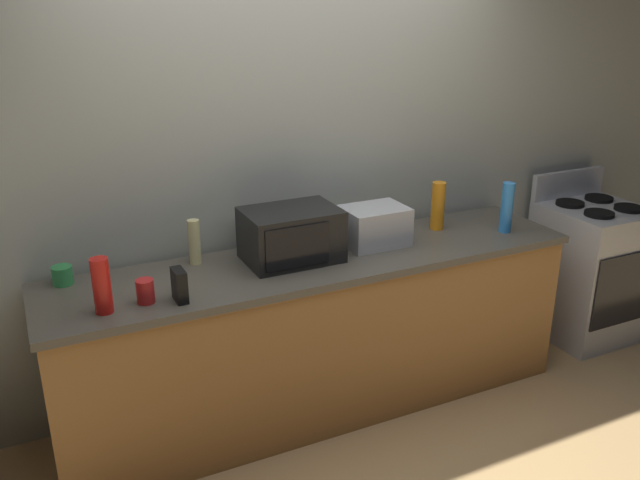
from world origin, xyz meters
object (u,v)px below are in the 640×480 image
cordless_phone (179,285)px  stove_range (589,270)px  bottle_spray_cleaner (507,208)px  bottle_hot_sauce (102,286)px  bottle_dish_soap (438,206)px  mug_green (63,275)px  mug_red (145,291)px  toaster_oven (374,226)px  bottle_vinegar (194,242)px  microwave (291,235)px

cordless_phone → stove_range: bearing=2.8°
bottle_spray_cleaner → bottle_hot_sauce: (-2.25, -0.06, -0.02)m
stove_range → bottle_dish_soap: bottle_dish_soap is taller
bottle_hot_sauce → mug_green: (-0.13, 0.39, -0.08)m
stove_range → bottle_spray_cleaner: bearing=-173.6°
mug_red → cordless_phone: bearing=-18.9°
bottle_dish_soap → mug_red: (-1.74, -0.26, -0.09)m
toaster_oven → cordless_phone: (-1.14, -0.25, -0.03)m
bottle_vinegar → mug_green: bottle_vinegar is taller
stove_range → microwave: (-2.14, 0.05, 0.57)m
bottle_dish_soap → bottle_spray_cleaner: bottle_spray_cleaner is taller
mug_green → cordless_phone: bearing=-42.7°
bottle_spray_cleaner → bottle_vinegar: 1.77m
bottle_spray_cleaner → mug_red: (-2.07, -0.04, -0.09)m
toaster_oven → bottle_spray_cleaner: size_ratio=1.16×
bottle_dish_soap → mug_green: bottle_dish_soap is taller
toaster_oven → mug_green: 1.61m
bottle_vinegar → mug_red: bottle_vinegar is taller
cordless_phone → mug_green: bearing=136.2°
toaster_oven → mug_red: bearing=-171.2°
bottle_hot_sauce → bottle_vinegar: bearing=36.0°
bottle_dish_soap → mug_red: bottle_dish_soap is taller
bottle_dish_soap → bottle_hot_sauce: (-1.92, -0.27, -0.02)m
microwave → cordless_phone: 0.69m
toaster_oven → mug_green: toaster_oven is taller
microwave → bottle_vinegar: size_ratio=2.06×
bottle_spray_cleaner → microwave: bearing=173.6°
bottle_spray_cleaner → mug_green: bottle_spray_cleaner is taller
microwave → toaster_oven: size_ratio=1.41×
bottle_hot_sauce → bottle_vinegar: 0.62m
stove_range → toaster_oven: 1.73m
toaster_oven → cordless_phone: bearing=-167.8°
stove_range → microwave: 2.22m
bottle_spray_cleaner → bottle_vinegar: size_ratio=1.26×
cordless_phone → mug_green: 0.62m
cordless_phone → bottle_spray_cleaner: size_ratio=0.51×
stove_range → mug_green: bearing=175.9°
microwave → bottle_hot_sauce: 0.99m
cordless_phone → bottle_spray_cleaner: (1.93, 0.09, 0.07)m
microwave → stove_range: bearing=-1.3°
bottle_dish_soap → mug_red: bearing=-171.6°
stove_range → mug_red: bearing=-177.3°
bottle_spray_cleaner → bottle_hot_sauce: 2.25m
bottle_vinegar → microwave: bearing=-19.2°
toaster_oven → cordless_phone: 1.17m
toaster_oven → bottle_dish_soap: bottle_dish_soap is taller
toaster_oven → mug_red: toaster_oven is taller
bottle_vinegar → mug_green: 0.64m
microwave → bottle_hot_sauce: (-0.97, -0.21, -0.01)m
bottle_vinegar → bottle_hot_sauce: bearing=-144.0°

